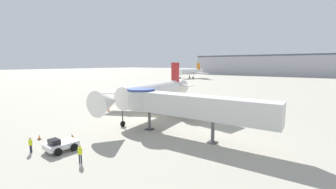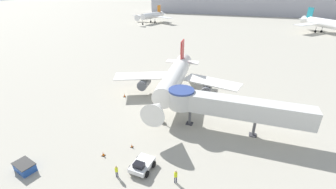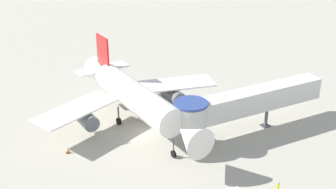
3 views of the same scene
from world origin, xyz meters
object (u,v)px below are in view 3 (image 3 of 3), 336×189
(traffic_cone_port_wing, at_px, (68,150))
(ground_crew_marshaller, at_px, (278,188))
(main_airplane, at_px, (134,97))
(jet_bridge, at_px, (240,103))

(traffic_cone_port_wing, bearing_deg, ground_crew_marshaller, -45.99)
(main_airplane, distance_m, jet_bridge, 13.64)
(main_airplane, height_order, traffic_cone_port_wing, main_airplane)
(traffic_cone_port_wing, distance_m, ground_crew_marshaller, 24.82)
(ground_crew_marshaller, bearing_deg, main_airplane, -100.80)
(jet_bridge, bearing_deg, main_airplane, 143.68)
(main_airplane, height_order, jet_bridge, main_airplane)
(jet_bridge, relative_size, traffic_cone_port_wing, 27.19)
(jet_bridge, xyz_separation_m, ground_crew_marshaller, (-3.83, -12.88, -3.33))
(traffic_cone_port_wing, relative_size, ground_crew_marshaller, 0.43)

